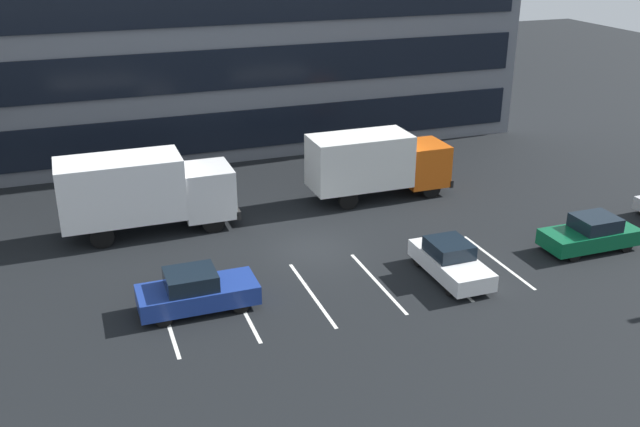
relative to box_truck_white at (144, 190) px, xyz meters
name	(u,v)px	position (x,y,z in m)	size (l,w,h in m)	color
ground_plane	(313,249)	(6.61, -4.38, -2.07)	(120.00, 120.00, 0.00)	black
lot_markings	(345,288)	(6.61, -8.25, -2.06)	(14.14, 5.40, 0.01)	silver
box_truck_white	(144,190)	(0.00, 0.00, 0.00)	(7.93, 2.62, 3.67)	white
box_truck_orange	(376,162)	(11.78, 0.41, -0.13)	(7.42, 2.46, 3.44)	#D85914
sedan_navy	(196,291)	(0.81, -7.86, -1.32)	(4.41, 1.85, 1.58)	navy
sedan_forest	(591,234)	(18.09, -8.56, -1.34)	(4.29, 1.79, 1.53)	#0C5933
sedan_white	(450,261)	(10.98, -8.78, -1.36)	(1.76, 4.20, 1.50)	white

